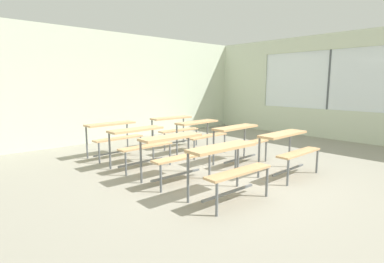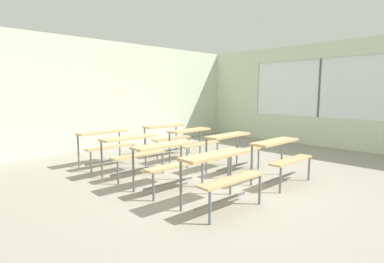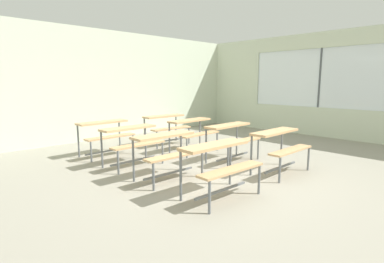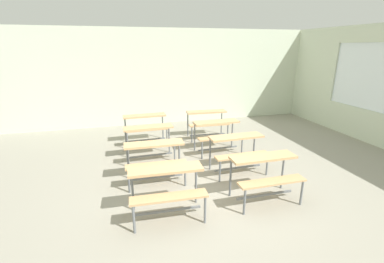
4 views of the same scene
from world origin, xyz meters
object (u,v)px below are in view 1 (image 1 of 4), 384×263
(desk_bench_r0c1, at_px, (288,144))
(desk_bench_r2c0, at_px, (140,138))
(desk_bench_r0c0, at_px, (228,160))
(desk_bench_r1c0, at_px, (175,147))
(desk_bench_r3c1, at_px, (174,124))
(desk_bench_r2c1, at_px, (201,130))
(desk_bench_r3c0, at_px, (113,131))
(desk_bench_r1c1, at_px, (240,136))

(desk_bench_r0c1, xyz_separation_m, desk_bench_r2c0, (-1.63, 2.19, 0.00))
(desk_bench_r0c0, bearing_deg, desk_bench_r1c0, 93.45)
(desk_bench_r2c0, bearing_deg, desk_bench_r3c1, 30.59)
(desk_bench_r2c1, relative_size, desk_bench_r3c0, 1.00)
(desk_bench_r3c1, bearing_deg, desk_bench_r0c1, -88.50)
(desk_bench_r1c1, height_order, desk_bench_r2c0, same)
(desk_bench_r1c0, distance_m, desk_bench_r3c1, 2.78)
(desk_bench_r1c0, bearing_deg, desk_bench_r3c1, 52.99)
(desk_bench_r1c1, bearing_deg, desk_bench_r0c0, -147.17)
(desk_bench_r0c0, relative_size, desk_bench_r3c1, 0.99)
(desk_bench_r1c1, distance_m, desk_bench_r3c0, 2.73)
(desk_bench_r1c0, height_order, desk_bench_r2c1, same)
(desk_bench_r1c1, height_order, desk_bench_r3c0, same)
(desk_bench_r0c0, bearing_deg, desk_bench_r1c1, 36.19)
(desk_bench_r0c1, relative_size, desk_bench_r2c1, 0.98)
(desk_bench_r0c1, xyz_separation_m, desk_bench_r3c1, (0.08, 3.27, 0.00))
(desk_bench_r0c0, distance_m, desk_bench_r3c1, 3.71)
(desk_bench_r0c1, relative_size, desk_bench_r2c0, 0.99)
(desk_bench_r0c0, height_order, desk_bench_r0c1, same)
(desk_bench_r0c1, distance_m, desk_bench_r1c0, 1.98)
(desk_bench_r0c1, height_order, desk_bench_r2c1, same)
(desk_bench_r3c1, bearing_deg, desk_bench_r1c0, -125.56)
(desk_bench_r1c0, bearing_deg, desk_bench_r0c1, -32.07)
(desk_bench_r0c1, xyz_separation_m, desk_bench_r2c1, (-0.01, 2.19, 0.00))
(desk_bench_r0c1, height_order, desk_bench_r1c1, same)
(desk_bench_r1c0, relative_size, desk_bench_r1c1, 1.00)
(desk_bench_r0c0, distance_m, desk_bench_r2c0, 2.21)
(desk_bench_r0c1, height_order, desk_bench_r2c0, same)
(desk_bench_r0c1, height_order, desk_bench_r3c0, same)
(desk_bench_r2c0, relative_size, desk_bench_r3c0, 1.00)
(desk_bench_r0c1, height_order, desk_bench_r3c1, same)
(desk_bench_r2c1, bearing_deg, desk_bench_r1c0, -148.21)
(desk_bench_r1c1, xyz_separation_m, desk_bench_r3c1, (0.08, 2.20, 0.00))
(desk_bench_r1c0, relative_size, desk_bench_r3c0, 1.00)
(desk_bench_r1c1, xyz_separation_m, desk_bench_r2c1, (-0.01, 1.12, 0.00))
(desk_bench_r3c0, bearing_deg, desk_bench_r2c1, -35.47)
(desk_bench_r1c0, bearing_deg, desk_bench_r0c0, -87.30)
(desk_bench_r2c0, xyz_separation_m, desk_bench_r3c0, (0.02, 1.08, 0.00))
(desk_bench_r1c0, bearing_deg, desk_bench_r2c0, 90.65)
(desk_bench_r2c0, height_order, desk_bench_r3c1, same)
(desk_bench_r1c0, xyz_separation_m, desk_bench_r2c0, (0.02, 1.10, 0.00))
(desk_bench_r2c1, height_order, desk_bench_r3c1, same)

